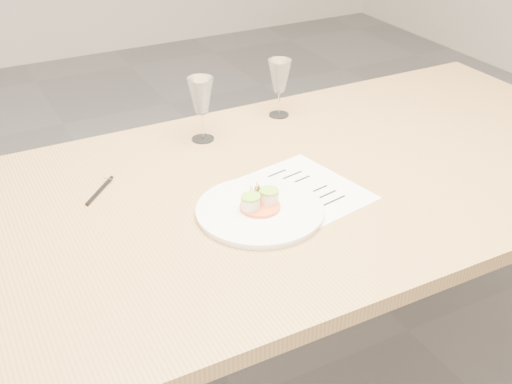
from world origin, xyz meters
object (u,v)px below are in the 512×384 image
dinner_plate (260,209)px  wine_glass_2 (280,77)px  recipe_sheet (305,189)px  wine_glass_1 (201,97)px  dining_table (237,217)px  ballpoint_pen (100,190)px

dinner_plate → wine_glass_2: bearing=56.0°
recipe_sheet → wine_glass_1: size_ratio=1.80×
dining_table → recipe_sheet: size_ratio=6.98×
dinner_plate → recipe_sheet: dinner_plate is taller
recipe_sheet → ballpoint_pen: 0.52m
dining_table → recipe_sheet: bearing=-19.8°
wine_glass_2 → dinner_plate: bearing=-124.0°
wine_glass_2 → recipe_sheet: bearing=-111.3°
ballpoint_pen → wine_glass_2: wine_glass_2 is taller
wine_glass_1 → wine_glass_2: 0.29m
dinner_plate → ballpoint_pen: size_ratio=2.78×
dining_table → wine_glass_2: size_ratio=13.14×
ballpoint_pen → wine_glass_1: bearing=-23.9°
recipe_sheet → wine_glass_1: 0.43m
recipe_sheet → ballpoint_pen: ballpoint_pen is taller
recipe_sheet → wine_glass_2: 0.49m
recipe_sheet → ballpoint_pen: bearing=142.7°
dinner_plate → wine_glass_1: wine_glass_1 is taller
dining_table → ballpoint_pen: ballpoint_pen is taller
dining_table → ballpoint_pen: bearing=150.1°
dining_table → wine_glass_2: wine_glass_2 is taller
ballpoint_pen → wine_glass_1: wine_glass_1 is taller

